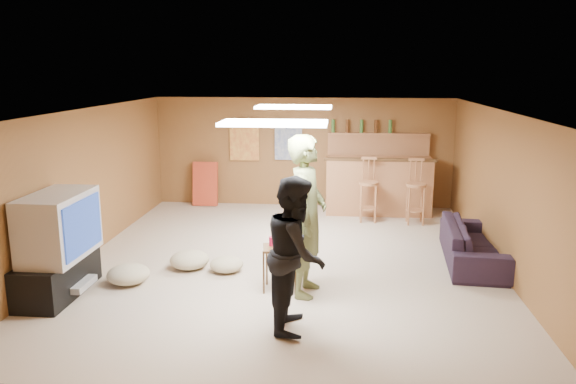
# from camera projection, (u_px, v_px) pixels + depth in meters

# --- Properties ---
(ground) EXTENTS (7.00, 7.00, 0.00)m
(ground) POSITION_uv_depth(u_px,v_px,m) (287.00, 261.00, 8.24)
(ground) COLOR tan
(ground) RESTS_ON ground
(ceiling) EXTENTS (6.00, 7.00, 0.02)m
(ceiling) POSITION_uv_depth(u_px,v_px,m) (287.00, 111.00, 7.76)
(ceiling) COLOR silver
(ceiling) RESTS_ON ground
(wall_back) EXTENTS (6.00, 0.02, 2.20)m
(wall_back) POSITION_uv_depth(u_px,v_px,m) (303.00, 152.00, 11.40)
(wall_back) COLOR brown
(wall_back) RESTS_ON ground
(wall_front) EXTENTS (6.00, 0.02, 2.20)m
(wall_front) POSITION_uv_depth(u_px,v_px,m) (246.00, 277.00, 4.60)
(wall_front) COLOR brown
(wall_front) RESTS_ON ground
(wall_left) EXTENTS (0.02, 7.00, 2.20)m
(wall_left) POSITION_uv_depth(u_px,v_px,m) (85.00, 184.00, 8.27)
(wall_left) COLOR brown
(wall_left) RESTS_ON ground
(wall_right) EXTENTS (0.02, 7.00, 2.20)m
(wall_right) POSITION_uv_depth(u_px,v_px,m) (503.00, 192.00, 7.73)
(wall_right) COLOR brown
(wall_right) RESTS_ON ground
(tv_stand) EXTENTS (0.55, 1.30, 0.50)m
(tv_stand) POSITION_uv_depth(u_px,v_px,m) (58.00, 276.00, 6.97)
(tv_stand) COLOR black
(tv_stand) RESTS_ON ground
(dvd_box) EXTENTS (0.35, 0.50, 0.08)m
(dvd_box) POSITION_uv_depth(u_px,v_px,m) (75.00, 284.00, 6.98)
(dvd_box) COLOR #B2B2B7
(dvd_box) RESTS_ON tv_stand
(tv_body) EXTENTS (0.60, 1.10, 0.80)m
(tv_body) POSITION_uv_depth(u_px,v_px,m) (59.00, 226.00, 6.83)
(tv_body) COLOR #B2B2B7
(tv_body) RESTS_ON tv_stand
(tv_screen) EXTENTS (0.02, 0.95, 0.65)m
(tv_screen) POSITION_uv_depth(u_px,v_px,m) (83.00, 226.00, 6.80)
(tv_screen) COLOR navy
(tv_screen) RESTS_ON tv_body
(bar_counter) EXTENTS (2.00, 0.60, 1.10)m
(bar_counter) POSITION_uv_depth(u_px,v_px,m) (378.00, 186.00, 10.85)
(bar_counter) COLOR #9B6038
(bar_counter) RESTS_ON ground
(bar_lip) EXTENTS (2.10, 0.12, 0.05)m
(bar_lip) POSITION_uv_depth(u_px,v_px,m) (380.00, 160.00, 10.49)
(bar_lip) COLOR #422A15
(bar_lip) RESTS_ON bar_counter
(bar_shelf) EXTENTS (2.00, 0.18, 0.05)m
(bar_shelf) POSITION_uv_depth(u_px,v_px,m) (379.00, 134.00, 11.08)
(bar_shelf) COLOR #9B6038
(bar_shelf) RESTS_ON bar_backing
(bar_backing) EXTENTS (2.00, 0.14, 0.60)m
(bar_backing) POSITION_uv_depth(u_px,v_px,m) (378.00, 149.00, 11.17)
(bar_backing) COLOR #9B6038
(bar_backing) RESTS_ON bar_counter
(poster_left) EXTENTS (0.60, 0.03, 0.85)m
(poster_left) POSITION_uv_depth(u_px,v_px,m) (244.00, 140.00, 11.42)
(poster_left) COLOR #BF3F26
(poster_left) RESTS_ON wall_back
(poster_right) EXTENTS (0.55, 0.03, 0.80)m
(poster_right) POSITION_uv_depth(u_px,v_px,m) (288.00, 140.00, 11.34)
(poster_right) COLOR #334C99
(poster_right) RESTS_ON wall_back
(folding_chair_stack) EXTENTS (0.50, 0.26, 0.91)m
(folding_chair_stack) POSITION_uv_depth(u_px,v_px,m) (205.00, 184.00, 11.53)
(folding_chair_stack) COLOR #BE3C23
(folding_chair_stack) RESTS_ON ground
(ceiling_panel_front) EXTENTS (1.20, 0.60, 0.04)m
(ceiling_panel_front) POSITION_uv_depth(u_px,v_px,m) (274.00, 123.00, 6.31)
(ceiling_panel_front) COLOR white
(ceiling_panel_front) RESTS_ON ceiling
(ceiling_panel_back) EXTENTS (1.20, 0.60, 0.04)m
(ceiling_panel_back) POSITION_uv_depth(u_px,v_px,m) (294.00, 107.00, 8.94)
(ceiling_panel_back) COLOR white
(ceiling_panel_back) RESTS_ON ceiling
(person_olive) EXTENTS (0.56, 0.78, 2.00)m
(person_olive) POSITION_uv_depth(u_px,v_px,m) (307.00, 216.00, 6.87)
(person_olive) COLOR #616A3D
(person_olive) RESTS_ON ground
(person_black) EXTENTS (0.64, 0.82, 1.68)m
(person_black) POSITION_uv_depth(u_px,v_px,m) (296.00, 253.00, 5.99)
(person_black) COLOR black
(person_black) RESTS_ON ground
(sofa) EXTENTS (0.93, 2.03, 0.57)m
(sofa) POSITION_uv_depth(u_px,v_px,m) (473.00, 243.00, 8.14)
(sofa) COLOR black
(sofa) RESTS_ON ground
(tray_table) EXTENTS (0.49, 0.41, 0.57)m
(tray_table) POSITION_uv_depth(u_px,v_px,m) (281.00, 268.00, 7.12)
(tray_table) COLOR #422A15
(tray_table) RESTS_ON ground
(cup_red_near) EXTENTS (0.11, 0.11, 0.12)m
(cup_red_near) POSITION_uv_depth(u_px,v_px,m) (272.00, 241.00, 7.10)
(cup_red_near) COLOR #B20B30
(cup_red_near) RESTS_ON tray_table
(cup_red_far) EXTENTS (0.11, 0.11, 0.12)m
(cup_red_far) POSITION_uv_depth(u_px,v_px,m) (285.00, 244.00, 6.97)
(cup_red_far) COLOR #B20B30
(cup_red_far) RESTS_ON tray_table
(cup_blue) EXTENTS (0.10, 0.10, 0.11)m
(cup_blue) POSITION_uv_depth(u_px,v_px,m) (291.00, 240.00, 7.16)
(cup_blue) COLOR navy
(cup_blue) RESTS_ON tray_table
(bar_stool_left) EXTENTS (0.48, 0.48, 1.23)m
(bar_stool_left) POSITION_uv_depth(u_px,v_px,m) (369.00, 189.00, 10.27)
(bar_stool_left) COLOR #9B6038
(bar_stool_left) RESTS_ON ground
(bar_stool_right) EXTENTS (0.41, 0.41, 1.22)m
(bar_stool_right) POSITION_uv_depth(u_px,v_px,m) (416.00, 191.00, 10.11)
(bar_stool_right) COLOR #9B6038
(bar_stool_right) RESTS_ON ground
(cushion_near_tv) EXTENTS (0.72, 0.72, 0.25)m
(cushion_near_tv) POSITION_uv_depth(u_px,v_px,m) (190.00, 260.00, 7.93)
(cushion_near_tv) COLOR tan
(cushion_near_tv) RESTS_ON ground
(cushion_mid) EXTENTS (0.55, 0.55, 0.21)m
(cushion_mid) POSITION_uv_depth(u_px,v_px,m) (226.00, 264.00, 7.81)
(cushion_mid) COLOR tan
(cushion_mid) RESTS_ON ground
(cushion_far) EXTENTS (0.65, 0.65, 0.25)m
(cushion_far) POSITION_uv_depth(u_px,v_px,m) (128.00, 274.00, 7.37)
(cushion_far) COLOR tan
(cushion_far) RESTS_ON ground
(bottle_row) EXTENTS (1.20, 0.08, 0.26)m
(bottle_row) POSITION_uv_depth(u_px,v_px,m) (362.00, 126.00, 11.06)
(bottle_row) COLOR #3F7233
(bottle_row) RESTS_ON bar_shelf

